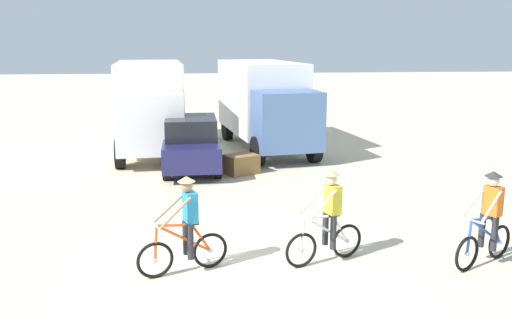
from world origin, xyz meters
TOP-DOWN VIEW (x-y plane):
  - ground_plane at (0.00, 0.00)m, footprint 120.00×120.00m
  - box_truck_white_box at (-2.95, 11.03)m, footprint 2.95×6.93m
  - box_truck_avon_van at (1.43, 11.06)m, footprint 3.41×7.04m
  - sedan_parked at (-1.34, 7.81)m, footprint 1.88×4.25m
  - cyclist_orange_shirt at (-1.27, -0.26)m, footprint 1.65×0.74m
  - cyclist_cowboy_hat at (1.40, -0.03)m, footprint 1.63×0.77m
  - cyclist_near_camera at (4.38, -0.42)m, footprint 1.54×0.92m
  - supply_crate at (0.23, 7.11)m, footprint 1.23×1.14m

SIDE VIEW (x-z plane):
  - ground_plane at x=0.00m, z-range 0.00..0.00m
  - supply_crate at x=0.23m, z-range 0.00..0.62m
  - cyclist_orange_shirt at x=-1.27m, z-range -0.06..1.76m
  - cyclist_cowboy_hat at x=1.40m, z-range -0.06..1.76m
  - cyclist_near_camera at x=4.38m, z-range -0.06..1.76m
  - sedan_parked at x=-1.34m, z-range 0.00..1.76m
  - box_truck_white_box at x=-2.95m, z-range 0.20..3.55m
  - box_truck_avon_van at x=1.43m, z-range 0.20..3.55m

